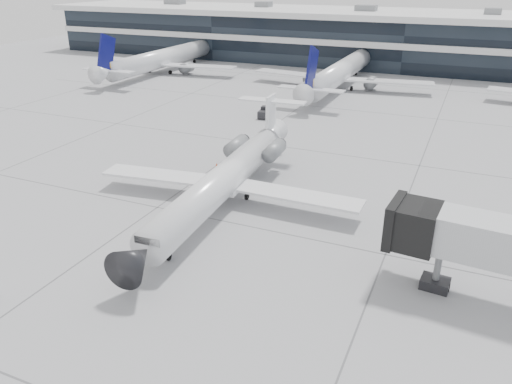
% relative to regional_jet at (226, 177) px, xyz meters
% --- Properties ---
extents(ground, '(220.00, 220.00, 0.00)m').
position_rel_regional_jet_xyz_m(ground, '(4.87, -3.46, -2.41)').
color(ground, gray).
rests_on(ground, ground).
extents(terminal, '(170.00, 22.00, 10.00)m').
position_rel_regional_jet_xyz_m(terminal, '(4.87, 78.54, 2.59)').
color(terminal, black).
rests_on(terminal, ground).
extents(bg_jet_left, '(32.00, 40.00, 9.60)m').
position_rel_regional_jet_xyz_m(bg_jet_left, '(-40.13, 51.54, -2.41)').
color(bg_jet_left, silver).
rests_on(bg_jet_left, ground).
extents(bg_jet_center, '(32.00, 40.00, 9.60)m').
position_rel_regional_jet_xyz_m(bg_jet_center, '(-3.13, 51.54, -2.41)').
color(bg_jet_center, silver).
rests_on(bg_jet_center, ground).
extents(regional_jet, '(24.52, 30.61, 7.07)m').
position_rel_regional_jet_xyz_m(regional_jet, '(0.00, 0.00, 0.00)').
color(regional_jet, white).
rests_on(regional_jet, ground).
extents(traffic_cone, '(0.41, 0.41, 0.53)m').
position_rel_regional_jet_xyz_m(traffic_cone, '(-4.84, 7.28, -2.16)').
color(traffic_cone, '#EF440C').
rests_on(traffic_cone, ground).
extents(far_tug, '(1.67, 2.56, 1.54)m').
position_rel_regional_jet_xyz_m(far_tug, '(-7.73, 27.44, -1.72)').
color(far_tug, black).
rests_on(far_tug, ground).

